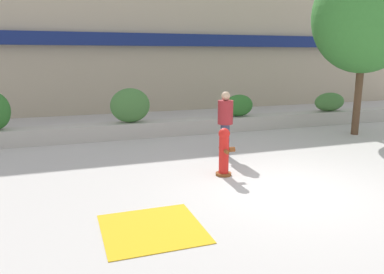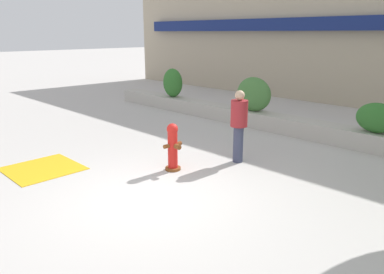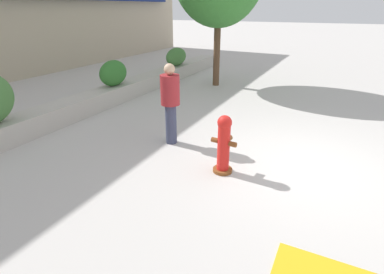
# 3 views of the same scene
# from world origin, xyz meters

# --- Properties ---
(ground_plane) EXTENTS (120.00, 120.00, 0.00)m
(ground_plane) POSITION_xyz_m (0.00, 0.00, 0.00)
(ground_plane) COLOR #BCB7B2
(planter_wall_low) EXTENTS (18.00, 0.70, 0.50)m
(planter_wall_low) POSITION_xyz_m (0.00, 6.00, 0.25)
(planter_wall_low) COLOR #B7B2A8
(planter_wall_low) RESTS_ON ground
(hedge_bush_0) EXTENTS (0.93, 0.61, 1.13)m
(hedge_bush_0) POSITION_xyz_m (-6.08, 6.00, 1.07)
(hedge_bush_0) COLOR #2D6B28
(hedge_bush_0) RESTS_ON planter_wall_low
(hedge_bush_1) EXTENTS (1.29, 0.59, 1.12)m
(hedge_bush_1) POSITION_xyz_m (-2.10, 6.00, 1.06)
(hedge_bush_1) COLOR #427538
(hedge_bush_1) RESTS_ON planter_wall_low
(hedge_bush_2) EXTENTS (1.07, 0.58, 0.78)m
(hedge_bush_2) POSITION_xyz_m (1.81, 6.00, 0.89)
(hedge_bush_2) COLOR #2D6B28
(hedge_bush_2) RESTS_ON planter_wall_low
(fire_hydrant) EXTENTS (0.44, 0.48, 1.08)m
(fire_hydrant) POSITION_xyz_m (-0.85, 1.32, 0.55)
(fire_hydrant) COLOR brown
(fire_hydrant) RESTS_ON ground
(pedestrian) EXTENTS (0.56, 0.56, 1.73)m
(pedestrian) POSITION_xyz_m (-0.17, 2.80, 0.99)
(pedestrian) COLOR #383D56
(pedestrian) RESTS_ON ground
(tactile_warning_pad) EXTENTS (1.53, 1.53, 0.01)m
(tactile_warning_pad) POSITION_xyz_m (-2.99, -0.77, 0.01)
(tactile_warning_pad) COLOR gold
(tactile_warning_pad) RESTS_ON ground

